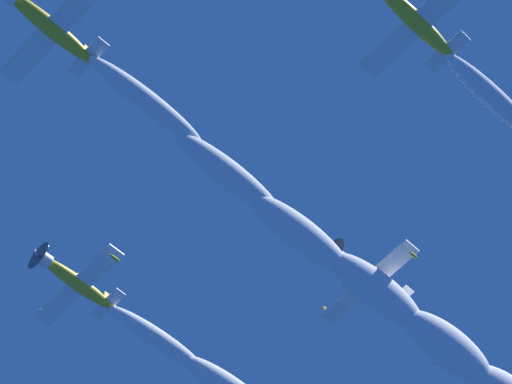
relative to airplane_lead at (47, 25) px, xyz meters
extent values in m
ellipsoid|color=gold|center=(-0.23, -0.05, -0.01)|extent=(6.22, 2.26, 1.20)
cube|color=white|center=(-0.40, -0.09, -0.17)|extent=(2.80, 7.89, 0.76)
ellipsoid|color=gold|center=(0.34, -3.83, 0.11)|extent=(0.87, 0.40, 0.27)
cube|color=white|center=(-2.87, -0.57, -0.06)|extent=(1.36, 2.89, 0.33)
cube|color=gold|center=(-2.95, -0.55, 0.40)|extent=(1.04, 0.39, 1.06)
ellipsoid|color=#1E232D|center=(0.03, 0.03, 0.38)|extent=(1.50, 0.95, 0.69)
ellipsoid|color=gold|center=(-16.80, 11.40, -0.23)|extent=(6.24, 2.25, 1.30)
cube|color=white|center=(-16.97, 11.35, -0.39)|extent=(2.80, 7.88, 0.82)
ellipsoid|color=gold|center=(-16.24, 7.61, -0.08)|extent=(0.87, 0.40, 0.28)
cube|color=white|center=(-19.44, 10.87, -0.32)|extent=(1.37, 2.89, 0.36)
cube|color=gold|center=(-19.53, 10.89, 0.14)|extent=(1.06, 0.39, 1.08)
ellipsoid|color=#1E232D|center=(-16.55, 11.48, 0.17)|extent=(1.51, 0.95, 0.71)
ellipsoid|color=gold|center=(-10.87, -17.45, 2.45)|extent=(6.21, 2.29, 1.13)
cylinder|color=white|center=(-8.11, -16.90, 2.50)|extent=(1.01, 1.22, 1.09)
cone|color=white|center=(-7.52, -16.78, 2.51)|extent=(0.73, 0.63, 0.52)
cylinder|color=#3F3F47|center=(-7.65, -16.80, 2.51)|extent=(0.46, 2.33, 2.37)
cube|color=white|center=(-11.05, -17.50, 2.30)|extent=(2.79, 7.86, 1.04)
ellipsoid|color=gold|center=(-11.78, -13.78, 1.86)|extent=(0.86, 0.40, 0.26)
ellipsoid|color=gold|center=(-10.31, -21.22, 2.73)|extent=(0.86, 0.40, 0.26)
cube|color=white|center=(-13.52, -17.97, 2.46)|extent=(1.36, 2.89, 0.42)
cube|color=gold|center=(-13.60, -17.93, 2.92)|extent=(1.03, 0.42, 1.04)
ellipsoid|color=#1E232D|center=(-10.61, -17.35, 2.84)|extent=(1.50, 0.97, 0.69)
ellipsoid|color=gold|center=(-26.22, -5.76, 1.05)|extent=(6.23, 2.31, 1.05)
cylinder|color=white|center=(-23.46, -5.21, 1.06)|extent=(1.03, 1.23, 1.09)
cone|color=white|center=(-22.87, -5.09, 1.06)|extent=(0.74, 0.63, 0.52)
cylinder|color=#3F3F47|center=(-23.00, -5.12, 1.06)|extent=(0.49, 2.35, 2.39)
cube|color=white|center=(-26.40, -5.81, 0.90)|extent=(2.79, 7.85, 1.13)
ellipsoid|color=gold|center=(-27.14, -2.10, 0.41)|extent=(0.87, 0.41, 0.25)
ellipsoid|color=gold|center=(-25.66, -9.53, 1.39)|extent=(0.87, 0.41, 0.25)
cube|color=white|center=(-28.87, -6.28, 1.10)|extent=(1.36, 2.88, 0.45)
cube|color=gold|center=(-28.94, -6.23, 1.56)|extent=(1.05, 0.44, 1.03)
ellipsoid|color=#1E232D|center=(-25.96, -5.66, 1.43)|extent=(1.51, 0.98, 0.67)
ellipsoid|color=white|center=(-7.06, -1.15, -0.25)|extent=(8.74, 2.99, 1.61)
ellipsoid|color=white|center=(-13.61, -2.72, -0.51)|extent=(8.83, 3.37, 2.00)
ellipsoid|color=white|center=(-19.67, -3.94, -0.76)|extent=(8.92, 3.76, 2.39)
ellipsoid|color=white|center=(-26.26, -5.06, -0.75)|extent=(9.01, 4.14, 2.78)
ellipsoid|color=white|center=(-32.85, -6.22, -1.09)|extent=(9.10, 4.53, 3.17)
ellipsoid|color=white|center=(-23.55, 9.94, -0.34)|extent=(8.74, 2.99, 1.61)
ellipsoid|color=white|center=(-17.83, -18.63, 2.20)|extent=(8.74, 2.99, 1.61)
ellipsoid|color=white|center=(-32.77, -7.21, 0.82)|extent=(8.74, 2.99, 1.61)
camera|label=1|loc=(7.14, 32.04, -59.29)|focal=84.05mm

